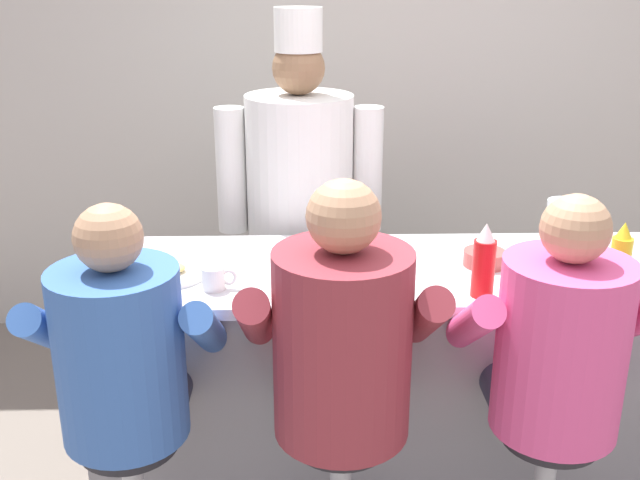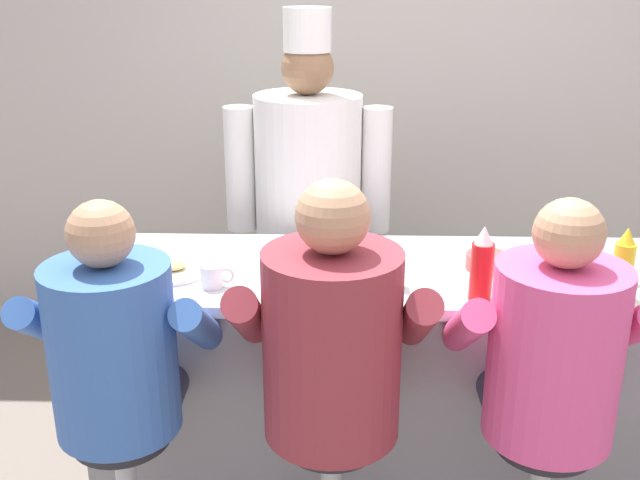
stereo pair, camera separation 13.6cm
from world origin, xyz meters
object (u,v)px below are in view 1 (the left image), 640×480
at_px(hot_sauce_bottle_orange, 619,255).
at_px(diner_seated_blue, 124,363).
at_px(mustard_bottle_yellow, 620,259).
at_px(coffee_mug_blue, 551,256).
at_px(diner_seated_maroon, 341,351).
at_px(cook_in_whites_near, 300,204).
at_px(napkin_dispenser_chrome, 388,269).
at_px(diner_seated_pink, 556,355).
at_px(water_pitcher_clear, 563,223).
at_px(ketchup_bottle_red, 484,263).
at_px(cereal_bowl, 485,258).
at_px(breakfast_plate, 170,273).
at_px(coffee_mug_white, 215,278).

xyz_separation_m(hot_sauce_bottle_orange, diner_seated_blue, (-1.66, -0.47, -0.15)).
distance_m(mustard_bottle_yellow, diner_seated_blue, 1.65).
bearing_deg(coffee_mug_blue, diner_seated_maroon, -146.34).
distance_m(coffee_mug_blue, cook_in_whites_near, 1.14).
relative_size(hot_sauce_bottle_orange, napkin_dispenser_chrome, 1.26).
relative_size(mustard_bottle_yellow, diner_seated_pink, 0.17).
bearing_deg(coffee_mug_blue, water_pitcher_clear, 63.55).
distance_m(diner_seated_maroon, diner_seated_pink, 0.65).
height_order(ketchup_bottle_red, hot_sauce_bottle_orange, ketchup_bottle_red).
xyz_separation_m(ketchup_bottle_red, cook_in_whites_near, (-0.61, 0.92, -0.08)).
bearing_deg(diner_seated_pink, cereal_bowl, 99.27).
xyz_separation_m(ketchup_bottle_red, diner_seated_pink, (0.16, -0.29, -0.19)).
relative_size(ketchup_bottle_red, diner_seated_blue, 0.18).
bearing_deg(coffee_mug_blue, cereal_bowl, 172.44).
bearing_deg(diner_seated_maroon, diner_seated_blue, -179.69).
bearing_deg(napkin_dispenser_chrome, ketchup_bottle_red, -18.02).
bearing_deg(cook_in_whites_near, coffee_mug_blue, -36.59).
height_order(breakfast_plate, diner_seated_blue, diner_seated_blue).
bearing_deg(hot_sauce_bottle_orange, cereal_bowl, 168.07).
distance_m(mustard_bottle_yellow, coffee_mug_white, 1.37).
bearing_deg(diner_seated_pink, mustard_bottle_yellow, 46.78).
height_order(water_pitcher_clear, coffee_mug_white, water_pitcher_clear).
relative_size(ketchup_bottle_red, cook_in_whites_near, 0.14).
distance_m(hot_sauce_bottle_orange, coffee_mug_white, 1.43).
height_order(mustard_bottle_yellow, napkin_dispenser_chrome, mustard_bottle_yellow).
distance_m(coffee_mug_blue, diner_seated_pink, 0.56).
bearing_deg(hot_sauce_bottle_orange, diner_seated_maroon, -155.43).
height_order(diner_seated_pink, cook_in_whites_near, cook_in_whites_near).
distance_m(coffee_mug_blue, diner_seated_maroon, 0.96).
xyz_separation_m(cereal_bowl, diner_seated_blue, (-1.21, -0.56, -0.10)).
distance_m(hot_sauce_bottle_orange, diner_seated_blue, 1.73).
height_order(mustard_bottle_yellow, coffee_mug_white, mustard_bottle_yellow).
distance_m(breakfast_plate, napkin_dispenser_chrome, 0.77).
bearing_deg(coffee_mug_blue, coffee_mug_white, -172.43).
distance_m(breakfast_plate, cook_in_whites_near, 0.86).
bearing_deg(cook_in_whites_near, diner_seated_pink, -57.48).
relative_size(cereal_bowl, diner_seated_pink, 0.11).
bearing_deg(cook_in_whites_near, diner_seated_maroon, -84.22).
height_order(water_pitcher_clear, coffee_mug_blue, water_pitcher_clear).
xyz_separation_m(mustard_bottle_yellow, diner_seated_pink, (-0.30, -0.32, -0.18)).
height_order(cereal_bowl, diner_seated_pink, diner_seated_pink).
height_order(ketchup_bottle_red, water_pitcher_clear, ketchup_bottle_red).
distance_m(breakfast_plate, diner_seated_blue, 0.50).
bearing_deg(breakfast_plate, coffee_mug_white, -33.10).
distance_m(hot_sauce_bottle_orange, breakfast_plate, 1.60).
bearing_deg(cook_in_whites_near, napkin_dispenser_chrome, -69.76).
bearing_deg(breakfast_plate, napkin_dispenser_chrome, -6.79).
distance_m(water_pitcher_clear, cook_in_whites_near, 1.13).
relative_size(mustard_bottle_yellow, hot_sauce_bottle_orange, 1.60).
distance_m(mustard_bottle_yellow, breakfast_plate, 1.55).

